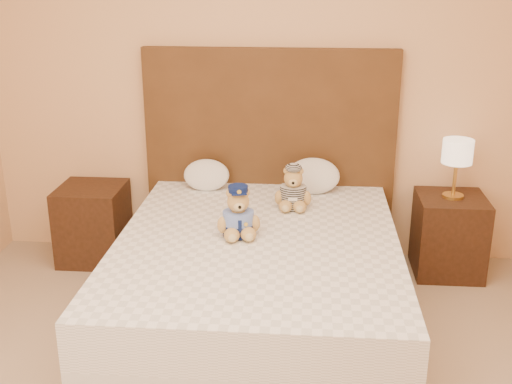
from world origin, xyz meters
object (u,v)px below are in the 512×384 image
(nightstand_right, at_px, (449,235))
(nightstand_left, at_px, (93,223))
(teddy_prisoner, at_px, (293,188))
(teddy_police, at_px, (238,211))
(pillow_right, at_px, (313,174))
(lamp, at_px, (457,154))
(pillow_left, at_px, (206,174))
(bed, at_px, (258,282))

(nightstand_right, bearing_deg, nightstand_left, 180.00)
(teddy_prisoner, bearing_deg, teddy_police, -122.60)
(nightstand_right, distance_m, pillow_right, 1.02)
(lamp, height_order, pillow_right, lamp)
(lamp, distance_m, teddy_prisoner, 1.12)
(lamp, relative_size, teddy_police, 1.34)
(teddy_prisoner, bearing_deg, pillow_right, 67.56)
(nightstand_right, bearing_deg, teddy_prisoner, -164.72)
(teddy_police, bearing_deg, lamp, 16.69)
(nightstand_left, height_order, pillow_left, pillow_left)
(bed, xyz_separation_m, pillow_left, (-0.42, 0.83, 0.39))
(bed, height_order, pillow_left, pillow_left)
(nightstand_right, bearing_deg, teddy_police, -150.58)
(pillow_right, bearing_deg, bed, -110.62)
(nightstand_right, bearing_deg, bed, -147.38)
(teddy_police, relative_size, teddy_prisoner, 1.09)
(nightstand_left, relative_size, lamp, 1.38)
(lamp, height_order, teddy_police, lamp)
(pillow_right, bearing_deg, lamp, -1.83)
(bed, distance_m, nightstand_right, 1.48)
(bed, height_order, pillow_right, pillow_right)
(pillow_left, xyz_separation_m, pillow_right, (0.74, 0.00, 0.01))
(pillow_right, bearing_deg, nightstand_right, -1.83)
(nightstand_right, xyz_separation_m, lamp, (-0.00, 0.00, 0.57))
(teddy_police, relative_size, pillow_right, 0.83)
(teddy_prisoner, xyz_separation_m, pillow_right, (0.13, 0.32, -0.01))
(teddy_prisoner, bearing_deg, nightstand_right, 14.59)
(bed, xyz_separation_m, pillow_right, (0.31, 0.83, 0.40))
(nightstand_left, bearing_deg, pillow_right, 1.10)
(bed, height_order, nightstand_left, same)
(bed, height_order, teddy_police, teddy_police)
(bed, distance_m, lamp, 1.59)
(teddy_prisoner, bearing_deg, pillow_left, 151.50)
(bed, relative_size, nightstand_left, 3.64)
(nightstand_right, xyz_separation_m, teddy_police, (-1.36, -0.77, 0.42))
(pillow_left, bearing_deg, pillow_right, 0.00)
(nightstand_right, xyz_separation_m, teddy_prisoner, (-1.07, -0.29, 0.41))
(pillow_right, bearing_deg, pillow_left, 180.00)
(bed, relative_size, teddy_police, 6.70)
(bed, bearing_deg, pillow_left, 117.09)
(nightstand_right, distance_m, lamp, 0.57)
(teddy_prisoner, xyz_separation_m, pillow_left, (-0.61, 0.32, -0.03))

